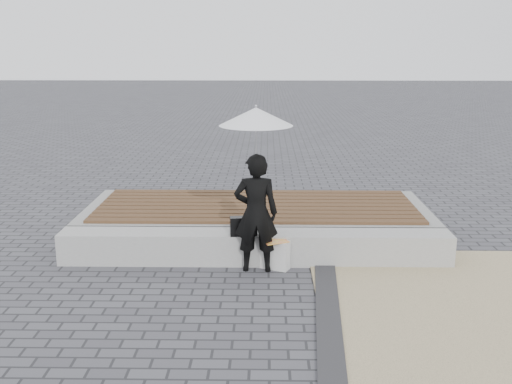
# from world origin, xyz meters

# --- Properties ---
(ground) EXTENTS (80.00, 80.00, 0.00)m
(ground) POSITION_xyz_m (0.00, 0.00, 0.00)
(ground) COLOR #4B4B50
(ground) RESTS_ON ground
(edging_band) EXTENTS (0.61, 5.20, 0.04)m
(edging_band) POSITION_xyz_m (0.75, -0.50, 0.02)
(edging_band) COLOR #2C2C2E
(edging_band) RESTS_ON ground
(seating_ledge) EXTENTS (5.00, 0.45, 0.40)m
(seating_ledge) POSITION_xyz_m (0.00, 1.60, 0.20)
(seating_ledge) COLOR #AEADA8
(seating_ledge) RESTS_ON ground
(timber_platform) EXTENTS (5.00, 2.00, 0.40)m
(timber_platform) POSITION_xyz_m (0.00, 2.80, 0.20)
(timber_platform) COLOR #969792
(timber_platform) RESTS_ON ground
(timber_decking) EXTENTS (4.60, 1.80, 0.04)m
(timber_decking) POSITION_xyz_m (0.00, 2.80, 0.42)
(timber_decking) COLOR brown
(timber_decking) RESTS_ON timber_platform
(woman) EXTENTS (0.54, 0.35, 1.47)m
(woman) POSITION_xyz_m (0.02, 1.30, 0.74)
(woman) COLOR black
(woman) RESTS_ON ground
(parasol) EXTENTS (0.87, 0.87, 1.11)m
(parasol) POSITION_xyz_m (0.02, 1.30, 1.91)
(parasol) COLOR silver
(parasol) RESTS_ON ground
(handbag) EXTENTS (0.35, 0.17, 0.24)m
(handbag) POSITION_xyz_m (-0.14, 1.46, 0.52)
(handbag) COLOR black
(handbag) RESTS_ON seating_ledge
(canvas_tote) EXTENTS (0.38, 0.28, 0.37)m
(canvas_tote) POSITION_xyz_m (0.25, 1.36, 0.19)
(canvas_tote) COLOR silver
(canvas_tote) RESTS_ON ground
(magazine) EXTENTS (0.36, 0.32, 0.01)m
(magazine) POSITION_xyz_m (0.25, 1.31, 0.38)
(magazine) COLOR #E43F4B
(magazine) RESTS_ON canvas_tote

